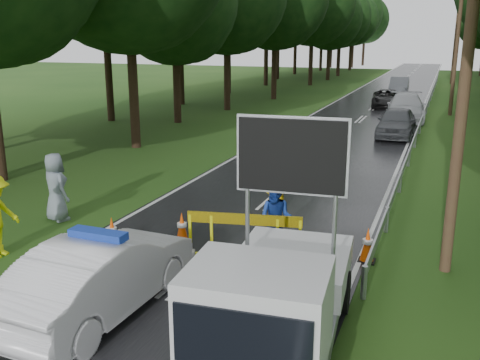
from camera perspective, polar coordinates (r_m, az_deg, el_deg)
The scene contains 20 objects.
ground at distance 12.10m, azimuth -4.85°, elevation -9.58°, with size 160.00×160.00×0.00m, color #1B4112.
road at distance 40.48m, azimuth 14.07°, elevation 7.48°, with size 7.00×140.00×0.02m, color black.
guardrail at distance 39.81m, azimuth 19.38°, elevation 7.74°, with size 0.12×60.06×0.70m.
utility_pole_near at distance 11.87m, azimuth 23.33°, elevation 14.02°, with size 1.40×0.24×10.00m.
utility_pole_mid at distance 37.87m, azimuth 22.21°, elevation 14.03°, with size 1.40×0.24×10.00m.
utility_pole_far at distance 63.87m, azimuth 22.01°, elevation 14.03°, with size 1.40×0.24×10.00m.
police_sedan at distance 10.39m, azimuth -14.60°, elevation -9.86°, with size 1.73×4.54×1.63m.
work_truck at distance 8.68m, azimuth 3.67°, elevation -12.61°, with size 2.44×4.82×3.71m.
barrier at distance 12.34m, azimuth 0.45°, elevation -4.83°, with size 2.63×0.59×1.11m.
officer at distance 15.87m, azimuth 3.85°, elevation -0.25°, with size 0.62×0.41×1.71m, color yellow.
civilian at distance 12.75m, azimuth 3.87°, elevation -4.14°, with size 0.83×0.64×1.70m, color #173799.
bystander_right at distance 15.77m, azimuth -19.07°, elevation -0.73°, with size 0.95×0.62×1.94m, color gray.
queue_car_first at distance 28.87m, azimuth 16.36°, elevation 5.94°, with size 1.80×4.47×1.52m, color #3D4045.
queue_car_second at distance 34.79m, azimuth 17.27°, elevation 7.40°, with size 2.25×5.53×1.60m, color #9FA2A7.
queue_car_third at distance 40.89m, azimuth 15.44°, elevation 8.36°, with size 2.15×4.67×1.30m, color black.
queue_car_fourth at distance 51.12m, azimuth 16.62°, elevation 9.63°, with size 1.59×4.56×1.50m, color #42454A.
cone_center at distance 13.50m, azimuth -6.21°, elevation -5.14°, with size 0.39×0.39×0.82m.
cone_far at distance 13.80m, azimuth 3.40°, elevation -5.00°, with size 0.30×0.30×0.64m.
cone_left_mid at distance 13.54m, azimuth -13.47°, elevation -5.49°, with size 0.37×0.37×0.79m.
cone_right at distance 12.70m, azimuth 13.44°, elevation -6.78°, with size 0.39×0.39×0.82m.
Camera 1 is at (4.87, -9.87, 5.03)m, focal length 40.00 mm.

